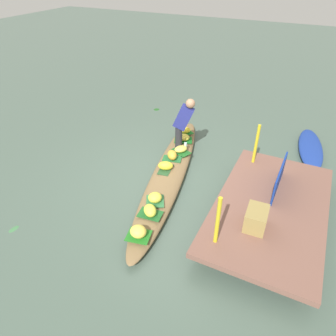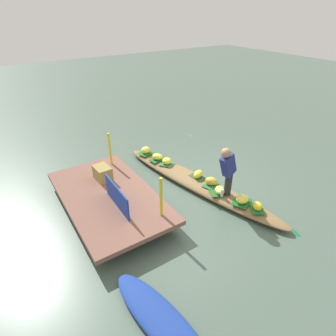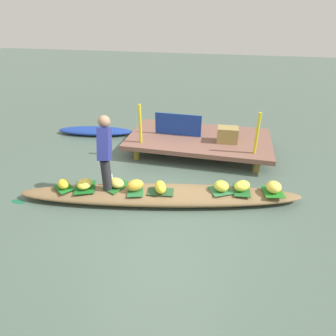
% 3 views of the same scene
% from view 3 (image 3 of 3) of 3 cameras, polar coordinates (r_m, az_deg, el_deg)
% --- Properties ---
extents(canal_water, '(40.00, 40.00, 0.00)m').
position_cam_3_polar(canal_water, '(4.99, -1.64, -6.41)').
color(canal_water, '#4C6054').
rests_on(canal_water, ground).
extents(dock_platform, '(3.20, 1.80, 0.36)m').
position_cam_3_polar(dock_platform, '(6.63, 6.22, 5.78)').
color(dock_platform, brown).
rests_on(dock_platform, ground).
extents(vendor_boat, '(4.88, 1.64, 0.22)m').
position_cam_3_polar(vendor_boat, '(4.93, -1.66, -5.38)').
color(vendor_boat, olive).
rests_on(vendor_boat, ground).
extents(moored_boat, '(2.05, 0.83, 0.17)m').
position_cam_3_polar(moored_boat, '(7.91, -14.31, 7.19)').
color(moored_boat, '#1D3A97').
rests_on(moored_boat, ground).
extents(leaf_mat_0, '(0.46, 0.45, 0.01)m').
position_cam_3_polar(leaf_mat_0, '(4.93, 10.52, -4.40)').
color(leaf_mat_0, '#327643').
rests_on(leaf_mat_0, vendor_boat).
extents(banana_bunch_0, '(0.35, 0.35, 0.17)m').
position_cam_3_polar(banana_bunch_0, '(4.88, 10.61, -3.56)').
color(banana_bunch_0, '#E6DF45').
rests_on(banana_bunch_0, vendor_boat).
extents(leaf_mat_1, '(0.46, 0.51, 0.01)m').
position_cam_3_polar(leaf_mat_1, '(5.12, -16.25, -3.74)').
color(leaf_mat_1, '#176321').
rests_on(leaf_mat_1, vendor_boat).
extents(banana_bunch_1, '(0.31, 0.35, 0.14)m').
position_cam_3_polar(banana_bunch_1, '(5.09, -16.36, -3.06)').
color(banana_bunch_1, '#F3D949').
rests_on(banana_bunch_1, vendor_boat).
extents(leaf_mat_2, '(0.42, 0.40, 0.01)m').
position_cam_3_polar(leaf_mat_2, '(5.23, -20.05, -3.71)').
color(leaf_mat_2, '#1D7528').
rests_on(leaf_mat_2, vendor_boat).
extents(banana_bunch_2, '(0.31, 0.31, 0.15)m').
position_cam_3_polar(banana_bunch_2, '(5.19, -20.19, -3.01)').
color(banana_bunch_2, yellow).
rests_on(banana_bunch_2, vendor_boat).
extents(leaf_mat_3, '(0.32, 0.43, 0.01)m').
position_cam_3_polar(leaf_mat_3, '(5.00, 14.46, -4.30)').
color(leaf_mat_3, '#205F28').
rests_on(leaf_mat_3, vendor_boat).
extents(banana_bunch_3, '(0.35, 0.35, 0.17)m').
position_cam_3_polar(banana_bunch_3, '(4.96, 14.58, -3.47)').
color(banana_bunch_3, '#E7E747').
rests_on(banana_bunch_3, vendor_boat).
extents(leaf_mat_4, '(0.39, 0.43, 0.01)m').
position_cam_3_polar(leaf_mat_4, '(5.12, 20.21, -4.47)').
color(leaf_mat_4, '#227521').
rests_on(leaf_mat_4, vendor_boat).
extents(banana_bunch_4, '(0.25, 0.27, 0.19)m').
position_cam_3_polar(banana_bunch_4, '(5.07, 20.39, -3.58)').
color(banana_bunch_4, '#F9D951').
rests_on(banana_bunch_4, vendor_boat).
extents(leaf_mat_5, '(0.36, 0.46, 0.01)m').
position_cam_3_polar(leaf_mat_5, '(4.88, -6.53, -4.42)').
color(leaf_mat_5, '#256A34').
rests_on(leaf_mat_5, vendor_boat).
extents(banana_bunch_5, '(0.35, 0.34, 0.20)m').
position_cam_3_polar(banana_bunch_5, '(4.83, -6.59, -3.45)').
color(banana_bunch_5, gold).
rests_on(banana_bunch_5, vendor_boat).
extents(leaf_mat_6, '(0.43, 0.51, 0.01)m').
position_cam_3_polar(leaf_mat_6, '(5.03, -10.18, -3.58)').
color(leaf_mat_6, '#206225').
rests_on(leaf_mat_6, vendor_boat).
extents(banana_bunch_6, '(0.38, 0.35, 0.14)m').
position_cam_3_polar(banana_bunch_6, '(5.00, -10.24, -2.91)').
color(banana_bunch_6, '#E7D057').
rests_on(banana_bunch_6, vendor_boat).
extents(leaf_mat_7, '(0.46, 0.30, 0.01)m').
position_cam_3_polar(leaf_mat_7, '(4.81, -1.52, -4.75)').
color(leaf_mat_7, '#28512C').
rests_on(leaf_mat_7, vendor_boat).
extents(banana_bunch_7, '(0.29, 0.36, 0.18)m').
position_cam_3_polar(banana_bunch_7, '(4.76, -1.53, -3.84)').
color(banana_bunch_7, yellow).
rests_on(banana_bunch_7, vendor_boat).
extents(vendor_person, '(0.27, 0.48, 1.22)m').
position_cam_3_polar(vendor_person, '(4.74, -12.49, 3.60)').
color(vendor_person, '#28282D').
rests_on(vendor_person, vendor_boat).
extents(water_bottle, '(0.07, 0.07, 0.18)m').
position_cam_3_polar(water_bottle, '(5.08, -11.33, -2.22)').
color(water_bottle, silver).
rests_on(water_bottle, vendor_boat).
extents(market_banner, '(1.07, 0.05, 0.50)m').
position_cam_3_polar(market_banner, '(6.59, 2.01, 8.65)').
color(market_banner, navy).
rests_on(market_banner, dock_platform).
extents(railing_post_west, '(0.06, 0.06, 0.85)m').
position_cam_3_polar(railing_post_west, '(6.16, -5.58, 8.79)').
color(railing_post_west, gold).
rests_on(railing_post_west, dock_platform).
extents(railing_post_east, '(0.06, 0.06, 0.85)m').
position_cam_3_polar(railing_post_east, '(5.87, 17.39, 6.60)').
color(railing_post_east, gold).
rests_on(railing_post_east, dock_platform).
extents(produce_crate, '(0.46, 0.34, 0.33)m').
position_cam_3_polar(produce_crate, '(6.37, 11.80, 6.53)').
color(produce_crate, '#9A8348').
rests_on(produce_crate, dock_platform).
extents(drifting_plant_1, '(0.28, 0.15, 0.01)m').
position_cam_3_polar(drifting_plant_1, '(5.58, -27.80, -5.95)').
color(drifting_plant_1, '#1A633C').
rests_on(drifting_plant_1, ground).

